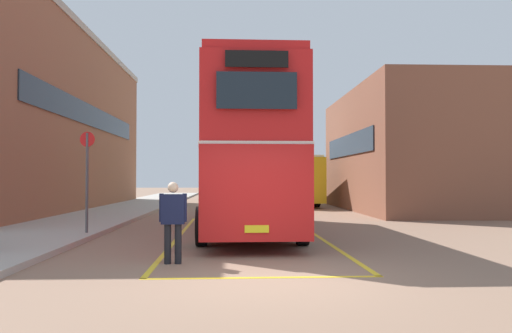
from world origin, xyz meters
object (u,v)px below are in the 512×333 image
(pedestrian_boarding, at_px, (173,217))
(double_decker_bus, at_px, (247,153))
(bus_stop_sign, at_px, (87,172))
(single_deck_bus, at_px, (285,179))

(pedestrian_boarding, bearing_deg, double_decker_bus, 74.64)
(double_decker_bus, relative_size, bus_stop_sign, 3.69)
(double_decker_bus, relative_size, single_deck_bus, 1.06)
(single_deck_bus, bearing_deg, double_decker_bus, -99.91)
(double_decker_bus, relative_size, pedestrian_boarding, 6.59)
(single_deck_bus, height_order, bus_stop_sign, bus_stop_sign)
(single_deck_bus, relative_size, pedestrian_boarding, 6.23)
(double_decker_bus, xyz_separation_m, pedestrian_boarding, (-1.63, -5.93, -1.57))
(double_decker_bus, height_order, single_deck_bus, double_decker_bus)
(pedestrian_boarding, height_order, bus_stop_sign, bus_stop_sign)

